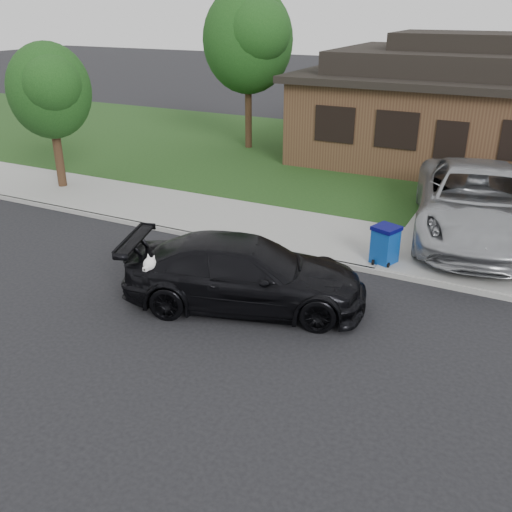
% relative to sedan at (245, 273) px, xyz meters
% --- Properties ---
extents(ground, '(120.00, 120.00, 0.00)m').
position_rel_sedan_xyz_m(ground, '(-1.76, -0.83, -0.72)').
color(ground, black).
rests_on(ground, ground).
extents(sidewalk, '(60.00, 3.00, 0.12)m').
position_rel_sedan_xyz_m(sidewalk, '(-1.76, 4.17, -0.66)').
color(sidewalk, gray).
rests_on(sidewalk, ground).
extents(curb, '(60.00, 0.12, 0.12)m').
position_rel_sedan_xyz_m(curb, '(-1.76, 2.67, -0.66)').
color(curb, gray).
rests_on(curb, ground).
extents(lawn, '(60.00, 13.00, 0.13)m').
position_rel_sedan_xyz_m(lawn, '(-1.76, 12.17, -0.65)').
color(lawn, '#193814').
rests_on(lawn, ground).
extents(driveway, '(4.50, 13.00, 0.14)m').
position_rel_sedan_xyz_m(driveway, '(4.24, 9.17, -0.65)').
color(driveway, gray).
rests_on(driveway, ground).
extents(sedan, '(5.30, 3.41, 1.43)m').
position_rel_sedan_xyz_m(sedan, '(0.00, 0.00, 0.00)').
color(sedan, black).
rests_on(sedan, ground).
extents(minivan, '(4.17, 6.94, 1.80)m').
position_rel_sedan_xyz_m(minivan, '(3.69, 5.83, 0.33)').
color(minivan, '#9EA1A5').
rests_on(minivan, driveway).
extents(recycling_bin, '(0.70, 0.70, 0.91)m').
position_rel_sedan_xyz_m(recycling_bin, '(2.07, 3.12, -0.14)').
color(recycling_bin, '#0D3D92').
rests_on(recycling_bin, sidewalk).
extents(house, '(12.60, 8.60, 4.65)m').
position_rel_sedan_xyz_m(house, '(2.24, 14.16, 1.42)').
color(house, '#422B1C').
rests_on(house, ground).
extents(tree_0, '(3.78, 3.60, 6.34)m').
position_rel_sedan_xyz_m(tree_0, '(-6.10, 12.04, 3.76)').
color(tree_0, '#332114').
rests_on(tree_0, ground).
extents(tree_2, '(2.73, 2.60, 4.59)m').
position_rel_sedan_xyz_m(tree_2, '(-9.14, 4.28, 2.55)').
color(tree_2, '#332114').
rests_on(tree_2, ground).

